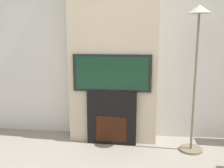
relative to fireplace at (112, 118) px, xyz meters
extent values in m
cube|color=silver|center=(0.00, 0.36, 0.98)|extent=(6.00, 0.06, 2.70)
cube|color=beige|center=(0.00, 0.16, 0.98)|extent=(1.21, 0.33, 2.70)
cube|color=black|center=(0.00, 0.00, 0.00)|extent=(0.67, 0.14, 0.73)
cube|color=#33160A|center=(0.00, -0.07, -0.14)|extent=(0.42, 0.01, 0.35)
cube|color=black|center=(0.00, 0.00, 0.62)|extent=(1.05, 0.06, 0.50)
cube|color=#143823|center=(0.00, -0.03, 0.62)|extent=(0.96, 0.01, 0.44)
cylinder|color=#726651|center=(1.05, -0.12, -0.35)|extent=(0.30, 0.30, 0.03)
cylinder|color=#726651|center=(1.05, -0.12, 0.51)|extent=(0.03, 0.03, 1.70)
cone|color=#B7B2A3|center=(1.05, -0.12, 1.41)|extent=(0.28, 0.28, 0.10)
camera|label=1|loc=(0.39, -3.26, 1.09)|focal=40.00mm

